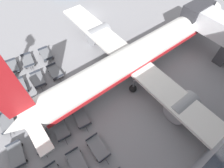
# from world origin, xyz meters

# --- Properties ---
(ground_plane) EXTENTS (500.00, 500.00, 0.00)m
(ground_plane) POSITION_xyz_m (0.00, 0.00, 0.00)
(ground_plane) COLOR gray
(airplane) EXTENTS (33.33, 37.01, 12.47)m
(airplane) POSITION_xyz_m (16.21, -2.44, 2.94)
(airplane) COLOR white
(airplane) RESTS_ON ground_plane
(baggage_dolly_row_near_col_c) EXTENTS (3.64, 1.91, 0.92)m
(baggage_dolly_row_near_col_c) POSITION_xyz_m (13.32, -20.44, 0.47)
(baggage_dolly_row_near_col_c) COLOR slate
(baggage_dolly_row_near_col_c) RESTS_ON ground_plane
(baggage_dolly_row_near_col_d) EXTENTS (3.64, 1.90, 0.92)m
(baggage_dolly_row_near_col_d) POSITION_xyz_m (17.73, -20.93, 0.47)
(baggage_dolly_row_near_col_d) COLOR slate
(baggage_dolly_row_near_col_d) RESTS_ON ground_plane
(baggage_dolly_row_mid_a_col_a) EXTENTS (3.64, 1.91, 0.92)m
(baggage_dolly_row_mid_a_col_a) POSITION_xyz_m (4.90, -16.90, 0.47)
(baggage_dolly_row_mid_a_col_a) COLOR slate
(baggage_dolly_row_mid_a_col_a) RESTS_ON ground_plane
(baggage_dolly_row_mid_a_col_b) EXTENTS (3.63, 1.87, 0.92)m
(baggage_dolly_row_mid_a_col_b) POSITION_xyz_m (9.18, -17.32, 0.47)
(baggage_dolly_row_mid_a_col_b) COLOR slate
(baggage_dolly_row_mid_a_col_b) RESTS_ON ground_plane
(baggage_dolly_row_mid_a_col_c) EXTENTS (3.64, 1.94, 0.92)m
(baggage_dolly_row_mid_a_col_c) POSITION_xyz_m (13.53, -17.67, 0.47)
(baggage_dolly_row_mid_a_col_c) COLOR slate
(baggage_dolly_row_mid_a_col_c) RESTS_ON ground_plane
(baggage_dolly_row_mid_a_col_d) EXTENTS (3.62, 1.82, 0.92)m
(baggage_dolly_row_mid_a_col_d) POSITION_xyz_m (17.87, -18.17, 0.47)
(baggage_dolly_row_mid_a_col_d) COLOR slate
(baggage_dolly_row_mid_a_col_d) RESTS_ON ground_plane
(baggage_dolly_row_mid_b_col_a) EXTENTS (3.64, 1.93, 0.92)m
(baggage_dolly_row_mid_b_col_a) POSITION_xyz_m (5.07, -14.57, 0.47)
(baggage_dolly_row_mid_b_col_a) COLOR slate
(baggage_dolly_row_mid_b_col_a) RESTS_ON ground_plane
(baggage_dolly_row_mid_b_col_b) EXTENTS (3.64, 1.92, 0.92)m
(baggage_dolly_row_mid_b_col_b) POSITION_xyz_m (9.50, -14.83, 0.47)
(baggage_dolly_row_mid_b_col_b) COLOR slate
(baggage_dolly_row_mid_b_col_b) RESTS_ON ground_plane
(baggage_dolly_row_mid_b_col_c) EXTENTS (3.60, 1.77, 0.92)m
(baggage_dolly_row_mid_b_col_c) POSITION_xyz_m (13.74, -15.19, 0.47)
(baggage_dolly_row_mid_b_col_c) COLOR slate
(baggage_dolly_row_mid_b_col_c) RESTS_ON ground_plane
(baggage_dolly_row_mid_b_col_d) EXTENTS (3.63, 1.88, 0.92)m
(baggage_dolly_row_mid_b_col_d) POSITION_xyz_m (17.99, -15.73, 0.47)
(baggage_dolly_row_mid_b_col_d) COLOR slate
(baggage_dolly_row_mid_b_col_d) RESTS_ON ground_plane
(baggage_dolly_row_mid_b_col_e) EXTENTS (3.62, 1.83, 0.92)m
(baggage_dolly_row_mid_b_col_e) POSITION_xyz_m (22.44, -16.10, 0.47)
(baggage_dolly_row_mid_b_col_e) COLOR slate
(baggage_dolly_row_mid_b_col_e) RESTS_ON ground_plane
(baggage_dolly_row_far_col_a) EXTENTS (3.61, 1.79, 0.92)m
(baggage_dolly_row_far_col_a) POSITION_xyz_m (5.49, -11.75, 0.47)
(baggage_dolly_row_far_col_a) COLOR slate
(baggage_dolly_row_far_col_a) RESTS_ON ground_plane
(baggage_dolly_row_far_col_b) EXTENTS (3.59, 1.73, 0.92)m
(baggage_dolly_row_far_col_b) POSITION_xyz_m (9.65, -12.24, 0.47)
(baggage_dolly_row_far_col_b) COLOR slate
(baggage_dolly_row_far_col_b) RESTS_ON ground_plane
(baggage_dolly_row_far_col_c) EXTENTS (3.63, 1.86, 0.92)m
(baggage_dolly_row_far_col_c) POSITION_xyz_m (13.95, -12.47, 0.47)
(baggage_dolly_row_far_col_c) COLOR slate
(baggage_dolly_row_far_col_c) RESTS_ON ground_plane
(baggage_dolly_row_far_col_d) EXTENTS (3.64, 1.94, 0.92)m
(baggage_dolly_row_far_col_d) POSITION_xyz_m (18.18, -13.02, 0.47)
(baggage_dolly_row_far_col_d) COLOR slate
(baggage_dolly_row_far_col_d) RESTS_ON ground_plane
(baggage_dolly_row_far_col_e) EXTENTS (3.59, 1.72, 0.92)m
(baggage_dolly_row_far_col_e) POSITION_xyz_m (22.47, -13.47, 0.47)
(baggage_dolly_row_far_col_e) COLOR slate
(baggage_dolly_row_far_col_e) RESTS_ON ground_plane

